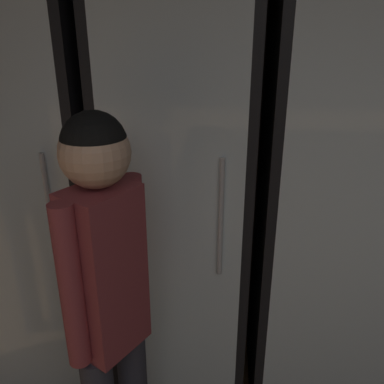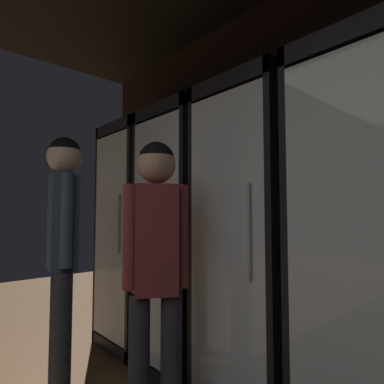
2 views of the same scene
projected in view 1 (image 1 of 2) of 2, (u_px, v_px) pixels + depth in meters
wall_back at (343, 119)px, 2.01m from camera, size 6.00×0.06×2.80m
cooler_left at (43, 205)px, 2.02m from camera, size 0.64×0.58×2.05m
cooler_center at (182, 210)px, 1.96m from camera, size 0.64×0.58×2.05m
cooler_right at (329, 215)px, 1.90m from camera, size 0.64×0.58×2.05m
shopper_far at (108, 297)px, 1.37m from camera, size 0.26×0.32×1.61m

